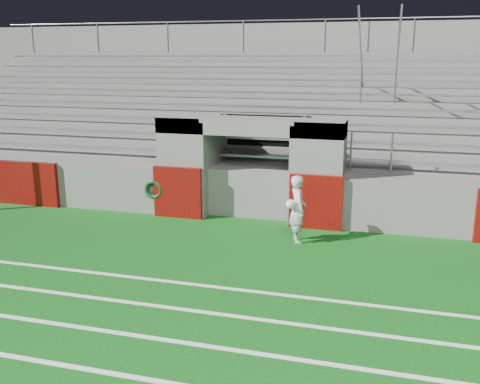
% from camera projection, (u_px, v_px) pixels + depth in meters
% --- Properties ---
extents(ground, '(90.00, 90.00, 0.00)m').
position_uv_depth(ground, '(207.00, 265.00, 10.87)').
color(ground, '#0C4910').
rests_on(ground, ground).
extents(stadium_structure, '(26.00, 8.48, 5.42)m').
position_uv_depth(stadium_structure, '(283.00, 137.00, 17.94)').
color(stadium_structure, '#615E5B').
rests_on(stadium_structure, ground).
extents(goalkeeper_with_ball, '(0.55, 0.66, 1.54)m').
position_uv_depth(goalkeeper_with_ball, '(298.00, 209.00, 12.05)').
color(goalkeeper_with_ball, silver).
rests_on(goalkeeper_with_ball, ground).
extents(hose_coil, '(0.52, 0.15, 0.53)m').
position_uv_depth(hose_coil, '(154.00, 189.00, 14.06)').
color(hose_coil, '#0D421B').
rests_on(hose_coil, ground).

